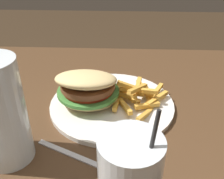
# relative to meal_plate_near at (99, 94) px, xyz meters

# --- Properties ---
(meal_plate_near) EXTENTS (0.27, 0.27, 0.10)m
(meal_plate_near) POSITION_rel_meal_plate_near_xyz_m (0.00, 0.00, 0.00)
(meal_plate_near) COLOR white
(meal_plate_near) RESTS_ON dining_table
(beer_glass) EXTENTS (0.08, 0.08, 0.18)m
(beer_glass) POSITION_rel_meal_plate_near_xyz_m (0.14, 0.16, 0.05)
(beer_glass) COLOR silver
(beer_glass) RESTS_ON dining_table
(spoon) EXTENTS (0.18, 0.11, 0.02)m
(spoon) POSITION_rel_meal_plate_near_xyz_m (-0.04, 0.19, -0.02)
(spoon) COLOR silver
(spoon) RESTS_ON dining_table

